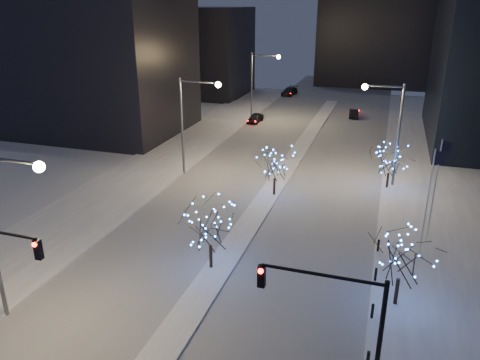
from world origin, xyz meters
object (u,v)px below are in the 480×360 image
at_px(car_near, 255,118).
at_px(car_far, 289,91).
at_px(street_lamp_w_near, 2,216).
at_px(holiday_tree_median_far, 275,165).
at_px(street_lamp_east, 390,121).
at_px(car_mid, 354,113).
at_px(street_lamp_w_far, 259,77).
at_px(street_lamp_w_mid, 191,114).
at_px(holiday_tree_median_near, 210,226).
at_px(holiday_tree_plaza_near, 402,256).
at_px(traffic_signal_east, 342,322).
at_px(holiday_tree_plaza_far, 390,160).

distance_m(car_near, car_far, 23.03).
distance_m(street_lamp_w_near, holiday_tree_median_far, 24.21).
bearing_deg(street_lamp_east, car_far, 113.30).
bearing_deg(street_lamp_w_near, car_mid, 76.40).
bearing_deg(street_lamp_w_far, street_lamp_w_mid, -90.00).
height_order(street_lamp_w_mid, car_mid, street_lamp_w_mid).
distance_m(street_lamp_w_near, car_far, 71.91).
bearing_deg(holiday_tree_median_near, car_near, 101.87).
height_order(street_lamp_w_near, holiday_tree_plaza_near, street_lamp_w_near).
bearing_deg(car_near, street_lamp_w_near, -86.75).
bearing_deg(traffic_signal_east, street_lamp_w_far, 109.32).
distance_m(street_lamp_w_near, traffic_signal_east, 17.99).
bearing_deg(street_lamp_w_mid, holiday_tree_median_far, -17.48).
relative_size(car_far, holiday_tree_plaza_far, 1.18).
xyz_separation_m(car_near, car_mid, (13.74, 7.93, -0.04)).
relative_size(holiday_tree_median_near, holiday_tree_plaza_near, 1.01).
height_order(street_lamp_w_mid, car_far, street_lamp_w_mid).
relative_size(traffic_signal_east, holiday_tree_median_far, 1.48).
bearing_deg(car_mid, holiday_tree_median_near, 78.88).
bearing_deg(car_near, holiday_tree_plaza_near, -60.21).
relative_size(street_lamp_w_far, holiday_tree_median_near, 1.96).
distance_m(car_far, holiday_tree_plaza_near, 67.02).
bearing_deg(holiday_tree_plaza_near, street_lamp_w_far, 115.81).
bearing_deg(holiday_tree_plaza_near, street_lamp_w_mid, 139.89).
height_order(street_lamp_w_mid, street_lamp_east, same).
distance_m(street_lamp_w_near, street_lamp_east, 33.85).
distance_m(street_lamp_w_mid, holiday_tree_median_near, 19.01).
xyz_separation_m(street_lamp_w_far, street_lamp_east, (19.02, -22.00, -0.05)).
bearing_deg(street_lamp_w_mid, holiday_tree_plaza_far, 6.21).
bearing_deg(traffic_signal_east, holiday_tree_median_near, 135.47).
distance_m(holiday_tree_median_near, holiday_tree_plaza_near, 11.97).
relative_size(street_lamp_w_far, traffic_signal_east, 1.43).
relative_size(holiday_tree_median_far, holiday_tree_plaza_far, 1.09).
height_order(street_lamp_w_far, car_near, street_lamp_w_far).
bearing_deg(car_far, car_mid, -41.14).
bearing_deg(holiday_tree_plaza_far, holiday_tree_median_far, -153.04).
relative_size(street_lamp_w_near, holiday_tree_plaza_far, 2.31).
relative_size(street_lamp_w_far, car_far, 1.96).
xyz_separation_m(car_near, holiday_tree_median_near, (8.49, -40.37, 2.56)).
xyz_separation_m(street_lamp_w_far, car_far, (0.21, 21.68, -5.76)).
height_order(car_near, car_mid, car_near).
height_order(street_lamp_w_near, car_far, street_lamp_w_near).
xyz_separation_m(street_lamp_w_mid, holiday_tree_plaza_far, (19.44, 2.11, -3.59)).
bearing_deg(street_lamp_east, street_lamp_w_far, 130.85).
distance_m(street_lamp_east, car_mid, 29.65).
xyz_separation_m(holiday_tree_median_far, holiday_tree_plaza_far, (10.00, 5.09, -0.17)).
bearing_deg(car_near, traffic_signal_east, -66.96).
bearing_deg(holiday_tree_median_near, car_far, 97.40).
height_order(car_far, holiday_tree_median_far, holiday_tree_median_far).
bearing_deg(car_near, street_lamp_w_mid, -86.69).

